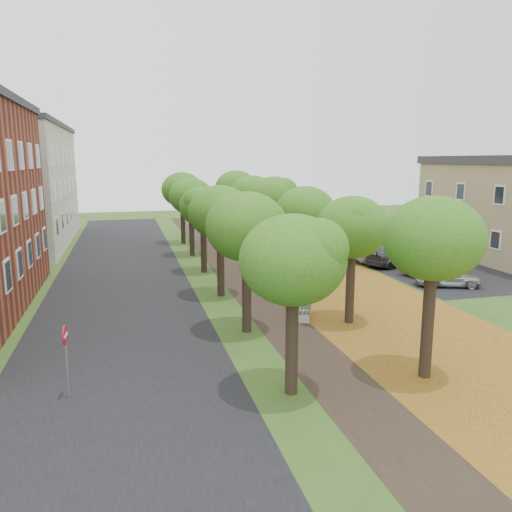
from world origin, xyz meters
TOP-DOWN VIEW (x-y plane):
  - ground at (0.00, 0.00)m, footprint 120.00×120.00m
  - street_asphalt at (-7.50, 15.00)m, footprint 8.00×70.00m
  - footpath at (0.00, 15.00)m, footprint 3.20×70.00m
  - leaf_verge at (5.00, 15.00)m, footprint 7.50×70.00m
  - parking_lot at (13.50, 16.00)m, footprint 9.00×16.00m
  - tree_row_west at (-2.20, 15.00)m, footprint 3.44×33.44m
  - tree_row_east at (2.60, 15.00)m, footprint 3.44×33.44m
  - building_cream at (-17.00, 33.00)m, footprint 10.30×20.30m
  - bench at (0.83, 7.11)m, footprint 1.17×1.79m
  - street_sign at (-8.98, 1.40)m, footprint 0.09×0.62m
  - car_silver at (11.00, 10.59)m, footprint 3.87×2.59m
  - car_red at (12.20, 13.91)m, footprint 4.96×3.14m
  - car_grey at (11.00, 16.69)m, footprint 4.90×3.34m
  - car_white at (11.00, 18.50)m, footprint 5.79×3.53m

SIDE VIEW (x-z plane):
  - ground at x=0.00m, z-range 0.00..0.00m
  - street_asphalt at x=-7.50m, z-range 0.00..0.01m
  - parking_lot at x=13.50m, z-range 0.00..0.01m
  - footpath at x=0.00m, z-range 0.00..0.01m
  - leaf_verge at x=5.00m, z-range 0.00..0.01m
  - bench at x=0.83m, z-range 0.02..0.84m
  - car_silver at x=11.00m, z-range 0.00..1.23m
  - car_grey at x=11.00m, z-range 0.00..1.32m
  - car_white at x=11.00m, z-range 0.00..1.50m
  - car_red at x=12.20m, z-range 0.00..1.54m
  - street_sign at x=-8.98m, z-range 0.55..2.91m
  - tree_row_west at x=-2.20m, z-range 1.51..7.54m
  - tree_row_east at x=2.60m, z-range 1.51..7.54m
  - building_cream at x=-17.00m, z-range 0.01..10.41m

